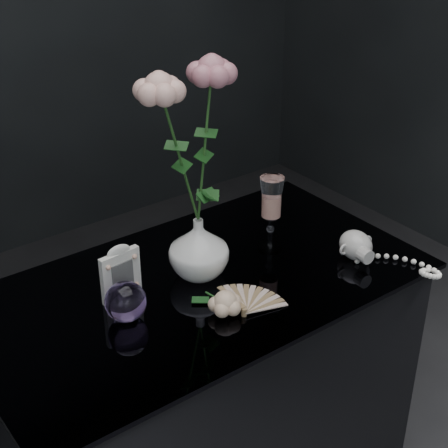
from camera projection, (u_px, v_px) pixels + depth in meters
table at (202, 406)px, 1.76m from camera, size 1.05×0.58×0.76m
vase at (199, 248)px, 1.57m from camera, size 0.15×0.15×0.15m
wine_glass at (271, 214)px, 1.67m from camera, size 0.07×0.07×0.19m
picture_frame at (120, 272)px, 1.49m from camera, size 0.11×0.09×0.14m
paperweight at (126, 302)px, 1.43m from camera, size 0.11×0.11×0.09m
paper_fan at (244, 311)px, 1.46m from camera, size 0.23×0.20×0.02m
loose_rose at (225, 303)px, 1.46m from camera, size 0.13×0.17×0.06m
pearl_jar at (356, 244)px, 1.66m from camera, size 0.27×0.28×0.07m
roses at (191, 135)px, 1.42m from camera, size 0.23×0.13×0.42m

